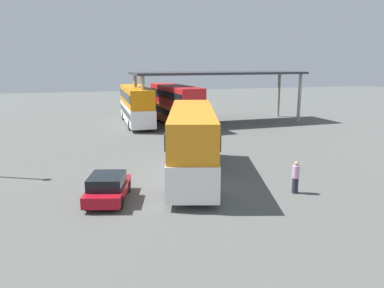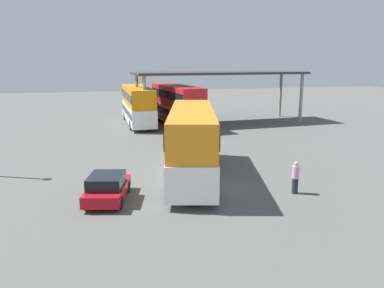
{
  "view_description": "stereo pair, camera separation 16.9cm",
  "coord_description": "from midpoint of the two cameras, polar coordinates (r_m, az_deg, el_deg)",
  "views": [
    {
      "loc": [
        -5.84,
        -18.14,
        6.76
      ],
      "look_at": [
        -0.07,
        2.4,
        2.0
      ],
      "focal_mm": 34.71,
      "sensor_mm": 36.0,
      "label": 1
    },
    {
      "loc": [
        -5.68,
        -18.18,
        6.76
      ],
      "look_at": [
        -0.07,
        2.4,
        2.0
      ],
      "focal_mm": 34.71,
      "sensor_mm": 36.0,
      "label": 2
    }
  ],
  "objects": [
    {
      "name": "double_decker_near_canopy",
      "position": [
        41.17,
        -8.24,
        6.13
      ],
      "size": [
        2.55,
        11.38,
        4.05
      ],
      "rotation": [
        0.0,
        0.0,
        1.57
      ],
      "color": "white",
      "rests_on": "ground_plane"
    },
    {
      "name": "pedestrian_waiting",
      "position": [
        20.12,
        15.83,
        -4.98
      ],
      "size": [
        0.38,
        0.38,
        1.72
      ],
      "rotation": [
        0.0,
        0.0,
        0.04
      ],
      "color": "#262633",
      "rests_on": "ground_plane"
    },
    {
      "name": "ground_plane",
      "position": [
        20.22,
        2.25,
        -6.97
      ],
      "size": [
        140.0,
        140.0,
        0.0
      ],
      "primitive_type": "plane",
      "color": "#545653"
    },
    {
      "name": "parked_hatchback",
      "position": [
        18.91,
        -12.64,
        -6.52
      ],
      "size": [
        2.62,
        3.98,
        1.35
      ],
      "rotation": [
        0.0,
        0.0,
        1.32
      ],
      "color": "#AE101D",
      "rests_on": "ground_plane"
    },
    {
      "name": "depot_canopy",
      "position": [
        41.51,
        4.53,
        10.46
      ],
      "size": [
        19.26,
        6.44,
        5.65
      ],
      "rotation": [
        0.0,
        0.0,
        0.04
      ],
      "color": "#33353A",
      "rests_on": "ground_plane"
    },
    {
      "name": "double_decker_main",
      "position": [
        21.82,
        0.22,
        0.6
      ],
      "size": [
        5.3,
        11.19,
        4.06
      ],
      "rotation": [
        0.0,
        0.0,
        1.3
      ],
      "color": "white",
      "rests_on": "ground_plane"
    },
    {
      "name": "double_decker_mid_row",
      "position": [
        39.98,
        -2.25,
        6.22
      ],
      "size": [
        3.67,
        11.3,
        4.27
      ],
      "rotation": [
        0.0,
        0.0,
        1.68
      ],
      "color": "orange",
      "rests_on": "ground_plane"
    }
  ]
}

